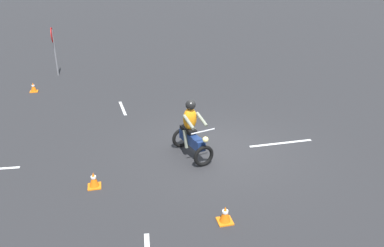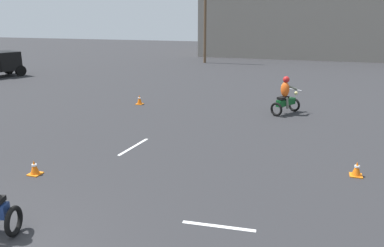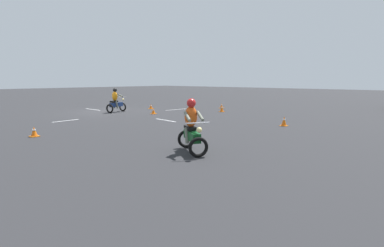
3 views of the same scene
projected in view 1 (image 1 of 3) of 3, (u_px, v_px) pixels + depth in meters
name	position (u px, v px, depth m)	size (l,w,h in m)	color
ground_plane	(218.00, 149.00, 11.00)	(120.00, 120.00, 0.00)	#28282B
motorcycle_rider_foreground	(191.00, 132.00, 10.37)	(1.56, 0.98, 1.66)	black
stop_sign	(53.00, 42.00, 17.70)	(0.70, 0.08, 2.30)	slate
traffic_cone_near_left	(94.00, 180.00, 9.08)	(0.32, 0.32, 0.40)	orange
traffic_cone_mid_center	(225.00, 215.00, 7.84)	(0.32, 0.32, 0.38)	orange
traffic_cone_mid_left	(33.00, 87.00, 15.90)	(0.32, 0.32, 0.40)	orange
lane_stripe_e	(123.00, 108.00, 14.14)	(0.10, 1.51, 0.01)	silver
lane_stripe_s	(281.00, 143.00, 11.37)	(0.10, 2.02, 0.01)	silver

